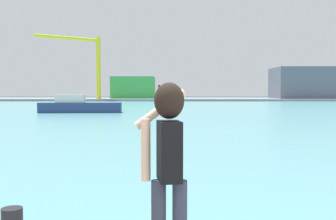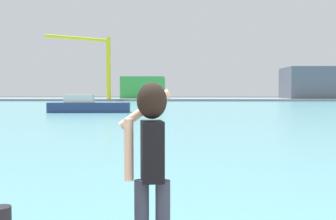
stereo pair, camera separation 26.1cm
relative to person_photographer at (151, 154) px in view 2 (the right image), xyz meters
The scene contains 8 objects.
ground_plane 49.05m from the person_photographer, 88.93° to the left, with size 220.00×220.00×0.00m, color #334751.
harbor_water 51.05m from the person_photographer, 88.97° to the left, with size 140.00×100.00×0.02m, color #599EA8.
far_shore_dock 91.03m from the person_photographer, 89.42° to the left, with size 140.00×20.00×0.48m, color gray.
person_photographer is the anchor object (origin of this frame).
boat_moored 38.17m from the person_photographer, 104.29° to the left, with size 8.40×2.33×1.84m.
warehouse_left 92.62m from the person_photographer, 95.56° to the left, with size 10.05×9.12×5.10m, color green.
warehouse_right 95.60m from the person_photographer, 71.15° to the left, with size 13.16×11.51×7.19m, color slate.
port_crane 84.22m from the person_photographer, 102.16° to the left, with size 11.86×9.06×13.51m.
Camera 2 is at (-0.63, -2.71, 2.26)m, focal length 42.62 mm.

